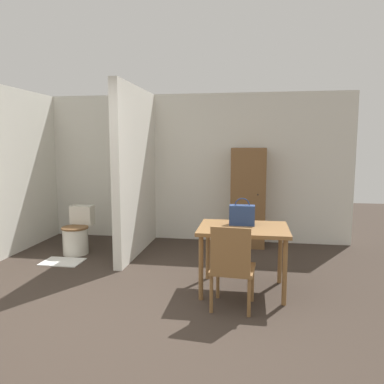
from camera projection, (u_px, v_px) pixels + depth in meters
name	position (u px, v px, depth m)	size (l,w,h in m)	color
ground_plane	(114.00, 332.00, 3.33)	(16.00, 16.00, 0.00)	#382D26
wall_back	(182.00, 168.00, 6.50)	(5.67, 0.12, 2.50)	silver
partition_wall	(136.00, 171.00, 5.65)	(0.12, 1.78, 2.50)	silver
dining_table	(243.00, 235.00, 4.19)	(0.99, 0.76, 0.74)	brown
wooden_chair	(232.00, 265.00, 3.72)	(0.47, 0.47, 0.88)	brown
toilet	(77.00, 234.00, 5.73)	(0.40, 0.55, 0.70)	silver
handbag	(242.00, 215.00, 4.26)	(0.29, 0.13, 0.31)	navy
wooden_cabinet	(248.00, 197.00, 6.07)	(0.55, 0.49, 1.60)	brown
bath_mat	(62.00, 262.00, 5.30)	(0.56, 0.39, 0.01)	silver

